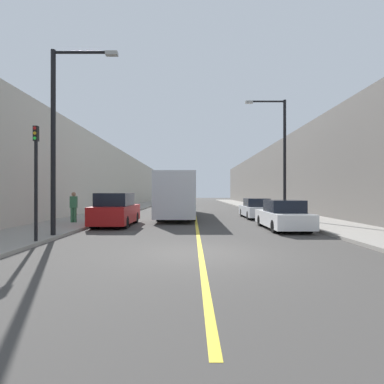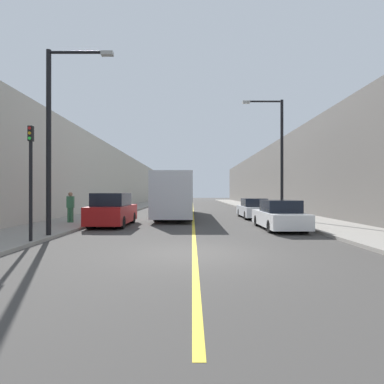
% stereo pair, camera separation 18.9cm
% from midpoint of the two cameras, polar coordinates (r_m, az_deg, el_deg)
% --- Properties ---
extents(ground_plane, '(200.00, 200.00, 0.00)m').
position_cam_midpoint_polar(ground_plane, '(9.52, 1.31, -11.61)').
color(ground_plane, '#3F3D3A').
extents(sidewalk_left, '(3.64, 72.00, 0.14)m').
position_cam_midpoint_polar(sidewalk_left, '(40.06, -10.41, -2.73)').
color(sidewalk_left, gray).
rests_on(sidewalk_left, ground).
extents(sidewalk_right, '(3.64, 72.00, 0.14)m').
position_cam_midpoint_polar(sidewalk_right, '(40.13, 11.35, -2.73)').
color(sidewalk_right, gray).
rests_on(sidewalk_right, ground).
extents(building_row_left, '(4.00, 72.00, 7.35)m').
position_cam_midpoint_polar(building_row_left, '(40.93, -15.68, 2.37)').
color(building_row_left, '#B7B2A3').
rests_on(building_row_left, ground).
extents(building_row_right, '(4.00, 72.00, 7.71)m').
position_cam_midpoint_polar(building_row_right, '(41.04, 16.60, 2.62)').
color(building_row_right, '#66605B').
rests_on(building_row_right, ground).
extents(road_center_line, '(0.16, 72.00, 0.01)m').
position_cam_midpoint_polar(road_center_line, '(39.38, 0.48, -2.87)').
color(road_center_line, gold).
rests_on(road_center_line, ground).
extents(bus, '(2.60, 12.88, 3.21)m').
position_cam_midpoint_polar(bus, '(23.93, -2.55, -0.53)').
color(bus, silver).
rests_on(bus, ground).
extents(parked_suv_left, '(1.95, 4.57, 1.87)m').
position_cam_midpoint_polar(parked_suv_left, '(17.64, -14.38, -3.47)').
color(parked_suv_left, maroon).
rests_on(parked_suv_left, ground).
extents(car_right_near, '(1.85, 4.66, 1.52)m').
position_cam_midpoint_polar(car_right_near, '(16.13, 16.81, -4.42)').
color(car_right_near, silver).
rests_on(car_right_near, ground).
extents(car_right_mid, '(1.80, 4.62, 1.47)m').
position_cam_midpoint_polar(car_right_mid, '(22.74, 12.06, -3.22)').
color(car_right_mid, silver).
rests_on(car_right_mid, ground).
extents(street_lamp_left, '(2.78, 0.24, 7.69)m').
position_cam_midpoint_polar(street_lamp_left, '(13.87, -24.12, 10.88)').
color(street_lamp_left, black).
rests_on(street_lamp_left, sidewalk_left).
extents(street_lamp_right, '(2.78, 0.24, 8.07)m').
position_cam_midpoint_polar(street_lamp_right, '(21.37, 16.61, 7.52)').
color(street_lamp_right, black).
rests_on(street_lamp_right, sidewalk_right).
extents(traffic_light, '(0.16, 0.18, 4.18)m').
position_cam_midpoint_polar(traffic_light, '(12.29, -27.76, 2.30)').
color(traffic_light, black).
rests_on(traffic_light, sidewalk_left).
extents(pedestrian, '(0.39, 0.25, 1.79)m').
position_cam_midpoint_polar(pedestrian, '(19.09, -21.66, -2.61)').
color(pedestrian, '#336B47').
rests_on(pedestrian, sidewalk_left).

